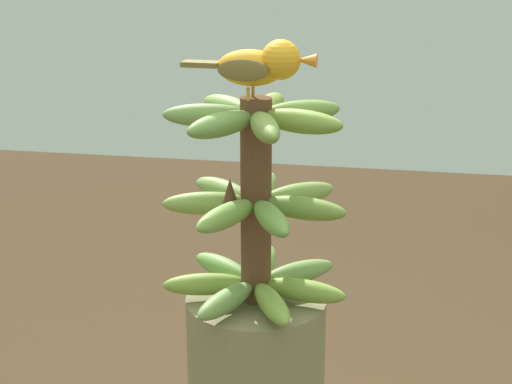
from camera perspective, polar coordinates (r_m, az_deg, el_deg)
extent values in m
cylinder|color=brown|center=(1.29, 0.00, -0.71)|extent=(0.05, 0.05, 0.34)
ellipsoid|color=olive|center=(1.34, -3.60, -6.50)|extent=(0.07, 0.14, 0.04)
ellipsoid|color=#73984C|center=(1.28, -2.13, -7.68)|extent=(0.14, 0.09, 0.04)
ellipsoid|color=olive|center=(1.27, 1.12, -7.90)|extent=(0.14, 0.10, 0.04)
ellipsoid|color=#7DA03C|center=(1.31, 3.42, -6.94)|extent=(0.06, 0.14, 0.04)
ellipsoid|color=#749A4A|center=(1.38, 3.02, -5.68)|extent=(0.12, 0.13, 0.04)
ellipsoid|color=olive|center=(1.42, 0.51, -5.02)|extent=(0.14, 0.04, 0.04)
ellipsoid|color=#6FA046|center=(1.40, -2.34, -5.36)|extent=(0.11, 0.13, 0.04)
ellipsoid|color=#6D9746|center=(1.36, 0.53, 0.35)|extent=(0.14, 0.04, 0.04)
ellipsoid|color=#79A04B|center=(1.34, -2.29, 0.09)|extent=(0.11, 0.13, 0.04)
ellipsoid|color=olive|center=(1.29, -3.55, -0.79)|extent=(0.07, 0.14, 0.04)
ellipsoid|color=#779F44|center=(1.23, -2.13, -1.70)|extent=(0.14, 0.09, 0.04)
ellipsoid|color=#6B9A41|center=(1.22, 1.08, -1.87)|extent=(0.14, 0.10, 0.04)
ellipsoid|color=olive|center=(1.26, 3.36, -1.15)|extent=(0.06, 0.14, 0.04)
ellipsoid|color=#7C9C46|center=(1.33, 3.00, -0.17)|extent=(0.12, 0.13, 0.04)
ellipsoid|color=olive|center=(1.28, 3.16, 5.66)|extent=(0.11, 0.14, 0.04)
ellipsoid|color=olive|center=(1.32, 0.92, 6.08)|extent=(0.14, 0.05, 0.04)
ellipsoid|color=#7BA24A|center=(1.31, -1.93, 5.98)|extent=(0.12, 0.12, 0.04)
ellipsoid|color=#71964A|center=(1.26, -3.48, 5.42)|extent=(0.05, 0.14, 0.04)
ellipsoid|color=#6B9446|center=(1.20, -2.44, 4.79)|extent=(0.14, 0.10, 0.04)
ellipsoid|color=olive|center=(1.18, 0.62, 4.59)|extent=(0.14, 0.08, 0.04)
ellipsoid|color=olive|center=(1.22, 3.15, 5.00)|extent=(0.08, 0.14, 0.04)
cone|color=#4C2D1E|center=(1.26, -1.84, -0.34)|extent=(0.04, 0.04, 0.06)
cylinder|color=#C68933|center=(1.22, -0.56, 6.90)|extent=(0.00, 0.01, 0.02)
cylinder|color=#C68933|center=(1.25, -0.22, 7.18)|extent=(0.01, 0.01, 0.02)
ellipsoid|color=orange|center=(1.23, -0.39, 8.76)|extent=(0.06, 0.11, 0.06)
ellipsoid|color=brown|center=(1.20, -0.93, 8.57)|extent=(0.01, 0.08, 0.03)
ellipsoid|color=brown|center=(1.25, -0.34, 8.96)|extent=(0.01, 0.08, 0.03)
cube|color=brown|center=(1.25, -3.89, 8.99)|extent=(0.03, 0.06, 0.01)
sphere|color=orange|center=(1.22, 1.76, 9.31)|extent=(0.06, 0.06, 0.06)
sphere|color=black|center=(1.24, 2.32, 9.66)|extent=(0.01, 0.01, 0.01)
cone|color=orange|center=(1.21, 3.55, 9.24)|extent=(0.02, 0.03, 0.02)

